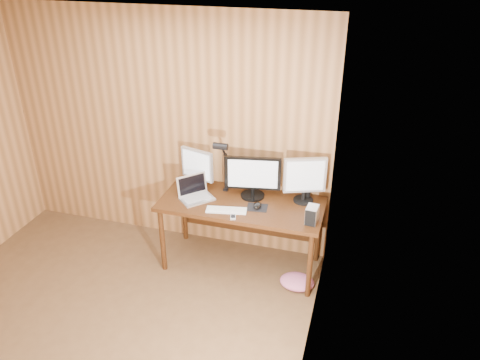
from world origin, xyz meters
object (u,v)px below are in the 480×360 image
at_px(monitor_right, 305,178).
at_px(phone, 233,217).
at_px(desk, 243,209).
at_px(speaker, 308,193).
at_px(monitor_left, 197,167).
at_px(mouse, 257,206).
at_px(laptop, 195,193).
at_px(keyboard, 226,210).
at_px(desk_lamp, 223,159).
at_px(hard_drive, 312,215).
at_px(monitor_center, 253,177).

xyz_separation_m(monitor_right, phone, (-0.57, -0.48, -0.24)).
height_order(desk, speaker, speaker).
relative_size(monitor_left, mouse, 3.65).
relative_size(laptop, mouse, 3.42).
bearing_deg(laptop, phone, -74.41).
bearing_deg(speaker, keyboard, -146.83).
xyz_separation_m(laptop, keyboard, (0.38, -0.16, -0.05)).
relative_size(speaker, desk_lamp, 0.19).
bearing_deg(desk, phone, -89.68).
relative_size(monitor_left, keyboard, 1.06).
bearing_deg(hard_drive, mouse, 172.47).
bearing_deg(desk_lamp, monitor_center, -8.88).
relative_size(desk, hard_drive, 9.94).
height_order(phone, speaker, speaker).
height_order(monitor_center, monitor_left, monitor_center).
bearing_deg(hard_drive, monitor_center, 158.17).
relative_size(monitor_center, hard_drive, 3.39).
relative_size(desk, speaker, 13.49).
xyz_separation_m(hard_drive, speaker, (-0.10, 0.44, -0.02)).
bearing_deg(monitor_right, keyboard, -170.30).
relative_size(desk, monitor_center, 2.93).
height_order(monitor_right, desk_lamp, desk_lamp).
bearing_deg(phone, hard_drive, -7.46).
xyz_separation_m(mouse, desk_lamp, (-0.40, 0.17, 0.36)).
relative_size(desk, monitor_right, 3.46).
xyz_separation_m(monitor_right, laptop, (-1.04, -0.23, -0.19)).
bearing_deg(mouse, keyboard, -153.60).
relative_size(monitor_right, speaker, 3.90).
xyz_separation_m(monitor_right, keyboard, (-0.67, -0.39, -0.24)).
distance_m(phone, speaker, 0.82).
distance_m(monitor_right, phone, 0.79).
bearing_deg(hard_drive, monitor_left, 168.63).
bearing_deg(laptop, monitor_left, 56.17).
bearing_deg(monitor_left, desk_lamp, 4.32).
relative_size(mouse, desk_lamp, 0.19).
height_order(keyboard, speaker, speaker).
xyz_separation_m(monitor_center, phone, (-0.07, -0.43, -0.22)).
relative_size(monitor_center, laptop, 1.39).
distance_m(desk, keyboard, 0.31).
bearing_deg(hard_drive, desk, 165.57).
xyz_separation_m(keyboard, desk_lamp, (-0.13, 0.31, 0.37)).
relative_size(phone, desk_lamp, 0.18).
xyz_separation_m(monitor_left, phone, (0.52, -0.47, -0.22)).
height_order(monitor_center, monitor_right, monitor_right).
bearing_deg(mouse, monitor_left, 160.04).
bearing_deg(phone, desk_lamp, 102.29).
distance_m(monitor_left, phone, 0.73).
bearing_deg(desk_lamp, speaker, -3.94).
bearing_deg(monitor_center, desk_lamp, 174.75).
bearing_deg(desk_lamp, desk, -25.34).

